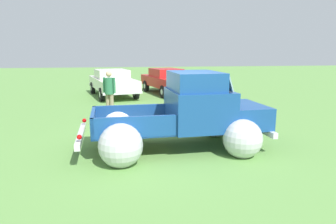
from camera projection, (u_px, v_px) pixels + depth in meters
ground_plane at (173, 148)px, 7.68m from camera, size 80.00×80.00×0.00m
vintage_pickup_truck at (188, 118)px, 7.60m from camera, size 4.70×2.93×1.96m
show_car_0 at (113, 82)px, 16.42m from camera, size 2.92×4.97×1.43m
show_car_1 at (167, 80)px, 17.35m from camera, size 2.78×4.81×1.43m
spectator_0 at (109, 90)px, 11.46m from camera, size 0.51×0.46×1.68m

